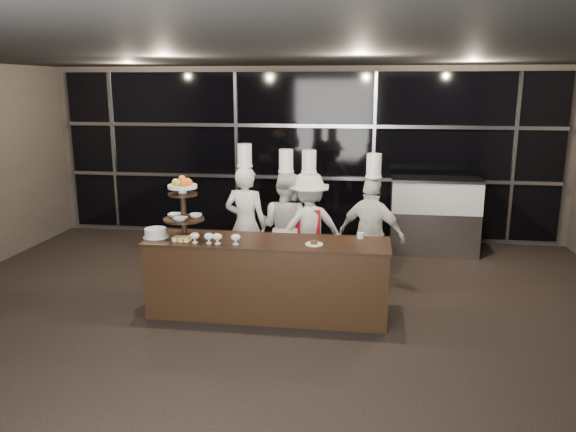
# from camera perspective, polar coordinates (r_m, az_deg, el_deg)

# --- Properties ---
(room) EXTENTS (10.00, 10.00, 10.00)m
(room) POSITION_cam_1_polar(r_m,az_deg,el_deg) (5.04, -4.86, -0.49)
(room) COLOR black
(room) RESTS_ON ground
(window_wall) EXTENTS (8.60, 0.10, 2.80)m
(window_wall) POSITION_cam_1_polar(r_m,az_deg,el_deg) (9.84, 1.64, 6.28)
(window_wall) COLOR black
(window_wall) RESTS_ON ground
(buffet_counter) EXTENTS (2.84, 0.74, 0.92)m
(buffet_counter) POSITION_cam_1_polar(r_m,az_deg,el_deg) (6.67, -2.08, -6.26)
(buffet_counter) COLOR black
(buffet_counter) RESTS_ON ground
(display_stand) EXTENTS (0.48, 0.48, 0.74)m
(display_stand) POSITION_cam_1_polar(r_m,az_deg,el_deg) (6.69, -10.61, 1.33)
(display_stand) COLOR black
(display_stand) RESTS_ON buffet_counter
(compotes) EXTENTS (0.59, 0.11, 0.12)m
(compotes) POSITION_cam_1_polar(r_m,az_deg,el_deg) (6.44, -7.53, -2.11)
(compotes) COLOR silver
(compotes) RESTS_ON buffet_counter
(layer_cake) EXTENTS (0.30, 0.30, 0.11)m
(layer_cake) POSITION_cam_1_polar(r_m,az_deg,el_deg) (6.84, -13.29, -1.68)
(layer_cake) COLOR white
(layer_cake) RESTS_ON buffet_counter
(pastry_squares) EXTENTS (0.20, 0.13, 0.05)m
(pastry_squares) POSITION_cam_1_polar(r_m,az_deg,el_deg) (6.62, -10.73, -2.28)
(pastry_squares) COLOR #ECCD73
(pastry_squares) RESTS_ON buffet_counter
(small_plate) EXTENTS (0.20, 0.20, 0.05)m
(small_plate) POSITION_cam_1_polar(r_m,az_deg,el_deg) (6.36, 2.67, -2.80)
(small_plate) COLOR white
(small_plate) RESTS_ON buffet_counter
(chef_cup) EXTENTS (0.08, 0.08, 0.07)m
(chef_cup) POSITION_cam_1_polar(r_m,az_deg,el_deg) (6.67, 7.38, -1.97)
(chef_cup) COLOR white
(chef_cup) RESTS_ON buffet_counter
(display_case) EXTENTS (1.41, 0.62, 1.24)m
(display_case) POSITION_cam_1_polar(r_m,az_deg,el_deg) (9.35, 14.66, 0.40)
(display_case) COLOR #A5A5AA
(display_case) RESTS_ON ground
(chef_a) EXTENTS (0.64, 0.47, 1.92)m
(chef_a) POSITION_cam_1_polar(r_m,az_deg,el_deg) (7.71, -4.30, -0.69)
(chef_a) COLOR silver
(chef_a) RESTS_ON ground
(chef_b) EXTENTS (0.92, 0.83, 1.85)m
(chef_b) POSITION_cam_1_polar(r_m,az_deg,el_deg) (7.71, -0.19, -1.05)
(chef_b) COLOR silver
(chef_b) RESTS_ON ground
(chef_c) EXTENTS (1.15, 0.94, 1.85)m
(chef_c) POSITION_cam_1_polar(r_m,az_deg,el_deg) (7.66, 2.09, -1.19)
(chef_c) COLOR silver
(chef_c) RESTS_ON ground
(chef_d) EXTENTS (0.98, 0.70, 1.84)m
(chef_d) POSITION_cam_1_polar(r_m,az_deg,el_deg) (7.37, 8.48, -1.85)
(chef_d) COLOR white
(chef_d) RESTS_ON ground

